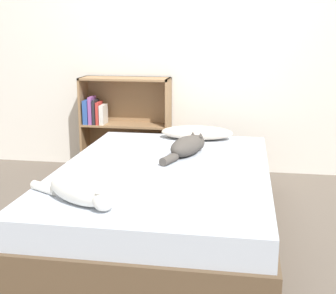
{
  "coord_description": "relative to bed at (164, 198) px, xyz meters",
  "views": [
    {
      "loc": [
        0.51,
        -2.91,
        1.3
      ],
      "look_at": [
        0.0,
        0.16,
        0.52
      ],
      "focal_mm": 50.0,
      "sensor_mm": 36.0,
      "label": 1
    }
  ],
  "objects": [
    {
      "name": "ground_plane",
      "position": [
        0.0,
        0.0,
        -0.21
      ],
      "size": [
        8.0,
        8.0,
        0.0
      ],
      "primitive_type": "plane",
      "color": "brown"
    },
    {
      "name": "cat_light",
      "position": [
        -0.31,
        -0.73,
        0.28
      ],
      "size": [
        0.57,
        0.37,
        0.14
      ],
      "rotation": [
        0.0,
        0.0,
        5.78
      ],
      "color": "white",
      "rests_on": "bed"
    },
    {
      "name": "pillow",
      "position": [
        0.13,
        0.87,
        0.27
      ],
      "size": [
        0.59,
        0.29,
        0.11
      ],
      "color": "beige",
      "rests_on": "bed"
    },
    {
      "name": "wall_back",
      "position": [
        0.0,
        1.43,
        1.04
      ],
      "size": [
        8.0,
        0.06,
        2.5
      ],
      "color": "silver",
      "rests_on": "ground_plane"
    },
    {
      "name": "bed",
      "position": [
        0.0,
        0.0,
        0.0
      ],
      "size": [
        1.4,
        2.08,
        0.42
      ],
      "color": "brown",
      "rests_on": "ground_plane"
    },
    {
      "name": "cat_dark",
      "position": [
        0.11,
        0.34,
        0.28
      ],
      "size": [
        0.29,
        0.52,
        0.15
      ],
      "rotation": [
        0.0,
        0.0,
        1.19
      ],
      "color": "#47423D",
      "rests_on": "bed"
    },
    {
      "name": "bookshelf",
      "position": [
        -0.62,
        1.29,
        0.25
      ],
      "size": [
        0.83,
        0.26,
        0.88
      ],
      "color": "#8E6B47",
      "rests_on": "ground_plane"
    }
  ]
}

